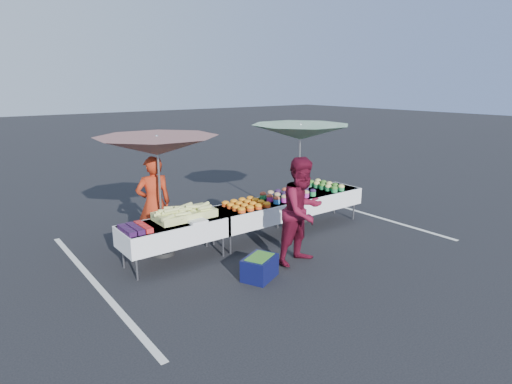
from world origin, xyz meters
TOP-DOWN VIEW (x-y plane):
  - ground at (0.00, 0.00)m, footprint 80.00×80.00m
  - stripe_left at (-3.20, 0.00)m, footprint 0.10×5.00m
  - stripe_right at (3.20, 0.00)m, footprint 0.10×5.00m
  - table_left at (-1.80, 0.00)m, footprint 1.86×0.81m
  - table_center at (0.00, 0.00)m, footprint 1.86×0.81m
  - table_right at (1.80, 0.00)m, footprint 1.86×0.81m
  - berry_punnets at (-2.51, -0.06)m, footprint 0.40×0.54m
  - corn_pile at (-1.55, 0.04)m, footprint 1.16×0.57m
  - plastic_bags at (-1.50, -0.30)m, footprint 0.30×0.25m
  - carrot_bowls at (-0.25, -0.01)m, footprint 0.75×0.69m
  - potato_cups at (0.85, 0.00)m, footprint 1.14×0.58m
  - bean_baskets at (2.06, 0.08)m, footprint 0.36×0.86m
  - vendor at (-1.80, 0.77)m, footprint 0.71×0.52m
  - customer at (-0.02, -1.34)m, footprint 0.98×0.79m
  - umbrella_left at (-1.82, 0.45)m, footprint 2.75×2.75m
  - umbrella_right at (1.53, 0.40)m, footprint 2.75×2.75m
  - storage_bin at (-1.01, -1.42)m, footprint 0.70×0.62m

SIDE VIEW (x-z plane):
  - ground at x=0.00m, z-range 0.00..0.00m
  - stripe_left at x=-3.20m, z-range 0.00..0.00m
  - stripe_right at x=3.20m, z-range 0.00..0.00m
  - storage_bin at x=-1.01m, z-range 0.01..0.38m
  - table_left at x=-1.80m, z-range 0.21..0.96m
  - table_center at x=0.00m, z-range 0.21..0.96m
  - table_right at x=1.80m, z-range 0.21..0.96m
  - plastic_bags at x=-1.50m, z-range 0.75..0.80m
  - berry_punnets at x=-2.51m, z-range 0.75..0.83m
  - carrot_bowls at x=-0.25m, z-range 0.75..0.85m
  - bean_baskets at x=2.06m, z-range 0.75..0.90m
  - potato_cups at x=0.85m, z-range 0.75..0.91m
  - corn_pile at x=-1.55m, z-range 0.71..0.97m
  - vendor at x=-1.80m, z-range 0.00..1.79m
  - customer at x=-0.02m, z-range 0.00..1.88m
  - umbrella_left at x=-1.82m, z-range 0.90..3.11m
  - umbrella_right at x=1.53m, z-range 0.91..3.13m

